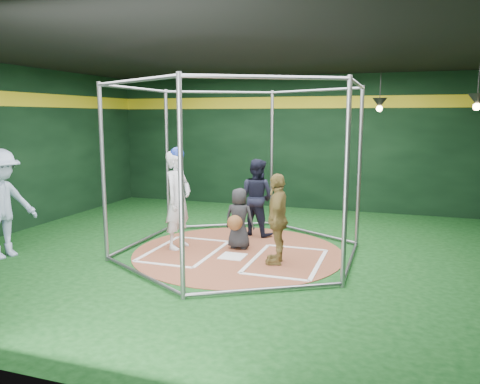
% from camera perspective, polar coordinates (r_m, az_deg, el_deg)
% --- Properties ---
extents(room_shell, '(10.10, 9.10, 3.53)m').
position_cam_1_polar(room_shell, '(8.23, -0.21, 4.40)').
color(room_shell, '#0B330F').
rests_on(room_shell, ground).
extents(clay_disc, '(3.80, 3.80, 0.01)m').
position_cam_1_polar(clay_disc, '(8.55, -0.22, -7.36)').
color(clay_disc, brown).
rests_on(clay_disc, ground).
extents(home_plate, '(0.43, 0.43, 0.01)m').
position_cam_1_polar(home_plate, '(8.28, -0.90, -7.84)').
color(home_plate, white).
rests_on(home_plate, clay_disc).
extents(batter_box_left, '(1.17, 1.77, 0.01)m').
position_cam_1_polar(batter_box_left, '(8.67, -6.75, -7.11)').
color(batter_box_left, white).
rests_on(batter_box_left, clay_disc).
extents(batter_box_right, '(1.17, 1.77, 0.01)m').
position_cam_1_polar(batter_box_right, '(8.07, 5.66, -8.34)').
color(batter_box_right, white).
rests_on(batter_box_right, clay_disc).
extents(batting_cage, '(4.05, 4.67, 3.00)m').
position_cam_1_polar(batting_cage, '(8.25, -0.22, 2.64)').
color(batting_cage, gray).
rests_on(batting_cage, ground).
extents(pendant_lamp_near, '(0.34, 0.34, 0.90)m').
position_cam_1_polar(pendant_lamp_near, '(11.37, 16.66, 10.33)').
color(pendant_lamp_near, black).
rests_on(pendant_lamp_near, room_shell).
extents(pendant_lamp_far, '(0.34, 0.34, 0.90)m').
position_cam_1_polar(pendant_lamp_far, '(9.85, 26.95, 9.95)').
color(pendant_lamp_far, black).
rests_on(pendant_lamp_far, room_shell).
extents(batter_figure, '(0.49, 0.70, 1.88)m').
position_cam_1_polar(batter_figure, '(8.70, -7.57, -0.78)').
color(batter_figure, silver).
rests_on(batter_figure, clay_disc).
extents(visitor_leopard, '(0.49, 0.93, 1.51)m').
position_cam_1_polar(visitor_leopard, '(7.78, 4.59, -3.26)').
color(visitor_leopard, '#A48C46').
rests_on(visitor_leopard, clay_disc).
extents(catcher_figure, '(0.55, 0.57, 1.13)m').
position_cam_1_polar(catcher_figure, '(8.64, -0.14, -3.28)').
color(catcher_figure, black).
rests_on(catcher_figure, clay_disc).
extents(umpire, '(0.91, 0.79, 1.58)m').
position_cam_1_polar(umpire, '(9.62, 2.03, -0.63)').
color(umpire, black).
rests_on(umpire, clay_disc).
extents(bystander_blue, '(0.99, 1.37, 1.90)m').
position_cam_1_polar(bystander_blue, '(9.07, -27.09, -1.30)').
color(bystander_blue, '#99ACCA').
rests_on(bystander_blue, ground).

